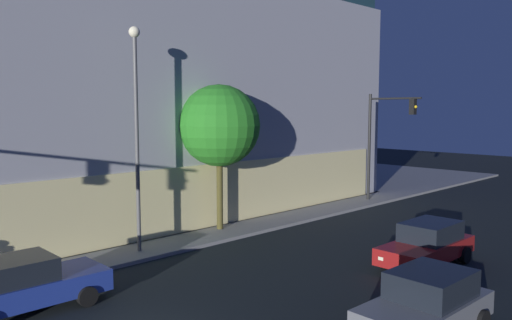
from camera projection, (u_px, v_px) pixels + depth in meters
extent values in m
cube|color=#4C4C51|center=(87.00, 196.00, 33.91)|extent=(30.08, 26.06, 0.15)
cube|color=#F6E59D|center=(207.00, 195.00, 24.79)|extent=(26.72, 0.60, 3.05)
cube|color=#A2A2AB|center=(84.00, 102.00, 33.28)|extent=(29.68, 25.66, 12.26)
cylinder|color=black|center=(369.00, 147.00, 31.93)|extent=(0.18, 0.18, 6.63)
cylinder|color=black|center=(395.00, 98.00, 30.33)|extent=(0.29, 3.50, 0.12)
cube|color=black|center=(413.00, 107.00, 29.47)|extent=(0.33, 0.33, 0.90)
sphere|color=yellow|center=(416.00, 107.00, 29.34)|extent=(0.18, 0.18, 0.18)
cylinder|color=#555555|center=(137.00, 146.00, 20.14)|extent=(0.16, 0.16, 8.52)
sphere|color=#F9EFC6|center=(134.00, 32.00, 19.69)|extent=(0.44, 0.44, 0.44)
cylinder|color=#49421E|center=(220.00, 194.00, 24.16)|extent=(0.30, 0.30, 3.39)
sphere|color=#278021|center=(219.00, 126.00, 23.84)|extent=(3.85, 3.85, 3.85)
cube|color=navy|center=(27.00, 289.00, 14.84)|extent=(4.53, 1.93, 0.65)
cube|color=black|center=(14.00, 270.00, 14.54)|extent=(2.10, 1.71, 0.66)
cube|color=#F9F4CC|center=(90.00, 269.00, 16.75)|extent=(0.12, 0.20, 0.12)
cube|color=#F9F4CC|center=(106.00, 277.00, 15.95)|extent=(0.12, 0.20, 0.12)
cylinder|color=black|center=(61.00, 281.00, 16.50)|extent=(0.61, 0.25, 0.60)
cylinder|color=black|center=(87.00, 296.00, 15.16)|extent=(0.61, 0.25, 0.60)
cube|color=slate|center=(424.00, 312.00, 13.16)|extent=(4.09, 2.00, 0.64)
cube|color=black|center=(431.00, 284.00, 13.30)|extent=(2.14, 1.75, 0.70)
cylinder|color=black|center=(416.00, 301.00, 14.72)|extent=(0.63, 0.26, 0.63)
cube|color=maroon|center=(426.00, 249.00, 19.00)|extent=(4.47, 1.80, 0.61)
cube|color=black|center=(431.00, 231.00, 19.17)|extent=(2.30, 1.61, 0.69)
cube|color=#F9F4CC|center=(409.00, 265.00, 17.11)|extent=(0.12, 0.20, 0.12)
cube|color=#F9F4CC|center=(381.00, 258.00, 17.87)|extent=(0.12, 0.20, 0.12)
cylinder|color=black|center=(430.00, 271.00, 17.44)|extent=(0.65, 0.24, 0.65)
cylinder|color=black|center=(385.00, 260.00, 18.70)|extent=(0.65, 0.24, 0.65)
cylinder|color=black|center=(465.00, 255.00, 19.36)|extent=(0.65, 0.24, 0.65)
cylinder|color=black|center=(422.00, 246.00, 20.62)|extent=(0.65, 0.24, 0.65)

